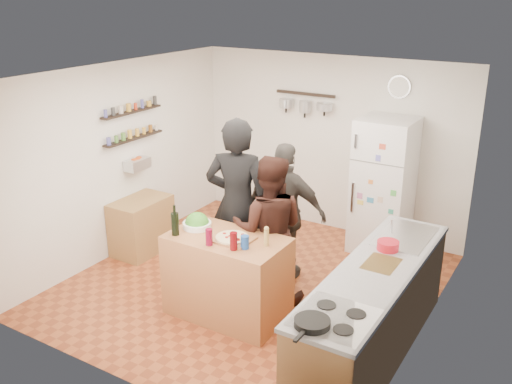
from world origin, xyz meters
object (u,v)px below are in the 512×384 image
Objects in this scene: wine_bottle at (175,224)px; wall_clock at (399,87)px; fridge at (383,186)px; side_table at (142,226)px; counter_run at (373,313)px; skillet at (312,323)px; red_bowl at (388,246)px; person_back at (285,213)px; salad_bowl at (197,225)px; salt_canister at (245,242)px; pepper_mill at (266,238)px; person_left at (237,205)px; prep_island at (227,276)px; person_center at (269,230)px.

wine_bottle is 0.81× the size of wall_clock.
fridge is 3.24m from side_table.
counter_run is 1.25m from skillet.
red_bowl is at bearing -2.23° from side_table.
side_table is (-1.98, -0.33, -0.48)m from person_back.
wall_clock reaches higher than salad_bowl.
counter_run reaches higher than side_table.
pepper_mill is at bearing 48.58° from salt_canister.
wine_bottle is 0.30× the size of side_table.
person_left is 0.77× the size of counter_run.
person_left is at bearing 36.99° from person_back.
salad_bowl is 2.26× the size of salt_canister.
side_table is at bearing 145.67° from wine_bottle.
person_left is at bearing 141.63° from pepper_mill.
wine_bottle reaches higher than pepper_mill.
red_bowl is (1.08, 0.52, -0.03)m from pepper_mill.
salad_bowl reaches higher than side_table.
red_bowl is 0.27× the size of side_table.
pepper_mill is at bearing 6.34° from prep_island.
person_back is 1.48m from red_bowl.
fridge is at bearing 71.05° from prep_island.
pepper_mill reaches higher than counter_run.
fridge is (0.71, 1.39, 0.05)m from person_back.
salt_canister is 0.93m from person_left.
skillet is 4.02m from wall_clock.
pepper_mill is 2.41m from fridge.
fridge is (-0.75, 2.30, 0.45)m from counter_run.
skillet is at bearing -27.32° from side_table.
salt_canister is 1.42m from red_bowl.
salad_bowl is at bearing 73.50° from wine_bottle.
red_bowl is (1.95, 0.52, 0.02)m from salad_bowl.
person_left is (0.23, 0.84, -0.02)m from wine_bottle.
pepper_mill is 0.23m from salt_canister.
wall_clock reaches higher than prep_island.
skillet is (1.03, -1.07, -0.05)m from pepper_mill.
wine_bottle is 2.18m from red_bowl.
wine_bottle is 0.86× the size of skillet.
red_bowl is at bearing 20.52° from prep_island.
counter_run is at bearing 138.62° from person_back.
person_center reaches higher than prep_island.
skillet is at bearing 113.99° from person_back.
fridge reaches higher than wine_bottle.
skillet is 0.16× the size of fridge.
skillet reaches higher than counter_run.
red_bowl reaches higher than skillet.
salad_bowl is at bearing 57.21° from person_left.
fridge is at bearing -139.38° from person_left.
pepper_mill is (0.45, 0.05, 0.54)m from prep_island.
skillet is 3.80m from side_table.
wall_clock is (-0.75, 2.63, 1.70)m from counter_run.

